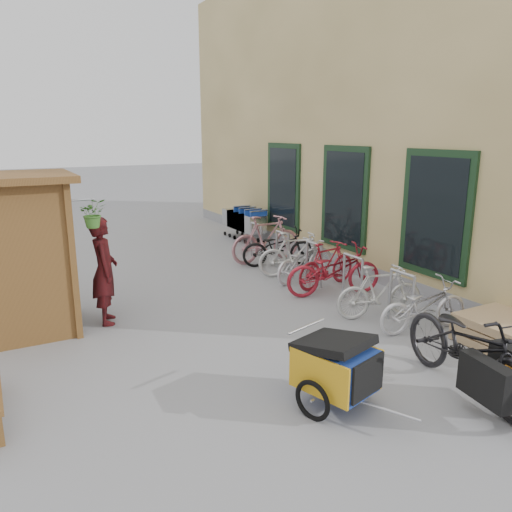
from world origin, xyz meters
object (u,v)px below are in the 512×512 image
bike_4 (301,261)px  bike_7 (266,239)px  bike_2 (334,270)px  cargo_bike (471,349)px  bike_6 (278,247)px  person_kiosk (104,271)px  bike_1 (380,292)px  bike_5 (296,254)px  bike_3 (327,264)px  bike_0 (424,306)px  shopping_carts (244,220)px  pallet_stack (508,333)px  child_trailer (336,366)px

bike_4 → bike_7: bearing=-23.4°
bike_2 → cargo_bike: bearing=-177.4°
cargo_bike → bike_6: 6.03m
bike_2 → bike_4: bearing=14.6°
person_kiosk → bike_7: 4.66m
bike_2 → bike_7: (0.12, 2.75, 0.07)m
bike_1 → bike_5: bearing=12.9°
cargo_bike → bike_7: (0.92, 6.41, 0.00)m
bike_1 → bike_3: size_ratio=0.98×
bike_0 → bike_1: size_ratio=1.04×
shopping_carts → bike_2: size_ratio=0.99×
bike_5 → bike_7: bike_7 is taller
bike_0 → bike_7: bike_7 is taller
pallet_stack → shopping_carts: shopping_carts is taller
shopping_carts → person_kiosk: bearing=-136.5°
pallet_stack → bike_7: size_ratio=0.65×
cargo_bike → pallet_stack: bearing=30.3°
child_trailer → bike_3: 4.42m
child_trailer → bike_2: (2.34, 3.14, 0.00)m
bike_1 → cargo_bike: bearing=177.7°
shopping_carts → bike_2: 5.23m
bike_5 → bike_6: size_ratio=0.96×
person_kiosk → cargo_bike: bearing=-132.8°
bike_1 → bike_3: 1.80m
cargo_bike → bike_6: (0.98, 5.94, -0.12)m
bike_1 → bike_5: bike_5 is taller
bike_0 → bike_4: (-0.14, 3.15, -0.00)m
pallet_stack → shopping_carts: 8.25m
pallet_stack → bike_2: bearing=103.9°
child_trailer → bike_0: (2.49, 1.09, -0.07)m
cargo_bike → bike_0: 1.88m
child_trailer → bike_0: child_trailer is taller
child_trailer → person_kiosk: bearing=97.6°
bike_5 → bike_6: bearing=10.6°
shopping_carts → bike_2: (-0.76, -5.17, -0.08)m
bike_1 → shopping_carts: bearing=8.2°
bike_4 → bike_2: bearing=160.0°
shopping_carts → bike_6: bearing=-101.5°
bike_1 → bike_2: bearing=13.0°
bike_7 → bike_2: bearing=175.1°
cargo_bike → bike_2: bearing=87.3°
person_kiosk → bike_4: size_ratio=1.12×
cargo_bike → bike_3: cargo_bike is taller
bike_3 → bike_4: bike_3 is taller
pallet_stack → bike_0: (-0.61, 1.02, 0.20)m
bike_2 → bike_3: 0.52m
pallet_stack → bike_5: size_ratio=0.75×
bike_0 → bike_1: (-0.21, 0.75, 0.04)m
bike_2 → bike_4: bike_2 is taller
pallet_stack → child_trailer: bearing=-178.7°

